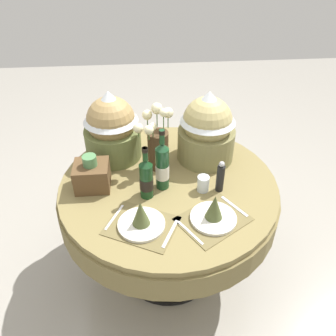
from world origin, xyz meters
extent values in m
plane|color=#9E998E|center=(0.00, 0.00, 0.00)|extent=(8.00, 8.00, 0.00)
cylinder|color=olive|center=(0.00, 0.00, 0.75)|extent=(1.27, 1.27, 0.04)
cylinder|color=olive|center=(0.00, 0.00, 0.65)|extent=(1.29, 1.29, 0.16)
cylinder|color=black|center=(0.00, 0.00, 0.38)|extent=(0.12, 0.12, 0.70)
cylinder|color=black|center=(0.00, 0.00, 0.01)|extent=(0.65, 0.65, 0.03)
cube|color=brown|center=(-0.16, -0.33, 0.77)|extent=(0.42, 0.38, 0.00)
cylinder|color=silver|center=(-0.16, -0.33, 0.78)|extent=(0.24, 0.24, 0.02)
cone|color=#4C562D|center=(-0.16, -0.33, 0.86)|extent=(0.09, 0.09, 0.14)
cube|color=silver|center=(-0.30, -0.27, 0.78)|extent=(0.09, 0.18, 0.00)
cube|color=silver|center=(-0.03, -0.40, 0.78)|extent=(0.10, 0.18, 0.00)
cube|color=brown|center=(0.20, -0.32, 0.77)|extent=(0.43, 0.40, 0.00)
cylinder|color=silver|center=(0.20, -0.32, 0.78)|extent=(0.24, 0.24, 0.02)
cone|color=#4C562D|center=(0.20, -0.32, 0.86)|extent=(0.09, 0.09, 0.14)
cube|color=silver|center=(0.07, -0.40, 0.78)|extent=(0.11, 0.17, 0.00)
cube|color=silver|center=(0.33, -0.24, 0.78)|extent=(0.11, 0.17, 0.00)
cylinder|color=#47331E|center=(-0.05, 0.16, 0.89)|extent=(0.12, 0.12, 0.24)
sphere|color=beige|center=(-0.05, 0.23, 1.13)|extent=(0.07, 0.07, 0.07)
cylinder|color=#4C7038|center=(-0.05, 0.23, 1.06)|extent=(0.01, 0.01, 0.10)
sphere|color=beige|center=(-0.16, 0.13, 1.07)|extent=(0.06, 0.06, 0.06)
cylinder|color=#4C7038|center=(-0.16, 0.13, 1.03)|extent=(0.01, 0.01, 0.04)
sphere|color=beige|center=(-0.08, 0.12, 1.08)|extent=(0.05, 0.05, 0.05)
cylinder|color=#4C7038|center=(-0.08, 0.12, 1.04)|extent=(0.01, 0.01, 0.05)
sphere|color=beige|center=(-0.10, 0.09, 1.07)|extent=(0.05, 0.05, 0.05)
cylinder|color=#4C7038|center=(-0.10, 0.09, 1.03)|extent=(0.01, 0.01, 0.04)
sphere|color=beige|center=(0.02, 0.21, 1.11)|extent=(0.06, 0.06, 0.06)
cylinder|color=#4C7038|center=(0.02, 0.21, 1.05)|extent=(0.01, 0.01, 0.08)
sphere|color=beige|center=(-0.02, 0.15, 1.15)|extent=(0.05, 0.05, 0.05)
cylinder|color=#4C7038|center=(-0.02, 0.15, 1.07)|extent=(0.01, 0.01, 0.13)
sphere|color=beige|center=(-0.10, 0.24, 1.09)|extent=(0.06, 0.06, 0.06)
cylinder|color=#4C7038|center=(-0.10, 0.24, 1.04)|extent=(0.01, 0.01, 0.06)
cylinder|color=#143819|center=(-0.13, -0.11, 0.88)|extent=(0.07, 0.07, 0.21)
cylinder|color=black|center=(-0.13, -0.11, 0.86)|extent=(0.08, 0.08, 0.07)
cone|color=#143819|center=(-0.13, -0.11, 1.00)|extent=(0.07, 0.07, 0.03)
cylinder|color=#143819|center=(-0.13, -0.11, 1.05)|extent=(0.03, 0.03, 0.08)
cylinder|color=black|center=(-0.13, -0.11, 1.08)|extent=(0.03, 0.03, 0.02)
cylinder|color=#194223|center=(-0.04, -0.03, 0.90)|extent=(0.08, 0.08, 0.26)
cylinder|color=silver|center=(-0.04, -0.03, 0.88)|extent=(0.08, 0.08, 0.09)
cone|color=#194223|center=(-0.04, -0.03, 1.05)|extent=(0.08, 0.08, 0.03)
cylinder|color=#194223|center=(-0.04, -0.03, 1.10)|extent=(0.03, 0.03, 0.08)
cylinder|color=black|center=(-0.04, -0.03, 1.13)|extent=(0.03, 0.03, 0.02)
cylinder|color=silver|center=(0.19, -0.09, 0.82)|extent=(0.07, 0.07, 0.09)
cylinder|color=black|center=(0.28, -0.09, 0.85)|extent=(0.04, 0.04, 0.17)
sphere|color=#B7B7BC|center=(0.28, -0.09, 0.95)|extent=(0.03, 0.03, 0.03)
cylinder|color=olive|center=(-0.32, 0.31, 0.87)|extent=(0.35, 0.35, 0.19)
sphere|color=#9E7F4C|center=(-0.32, 0.31, 1.02)|extent=(0.30, 0.30, 0.30)
cone|color=silver|center=(-0.32, 0.31, 1.12)|extent=(0.33, 0.33, 0.19)
cylinder|color=olive|center=(0.25, 0.24, 0.87)|extent=(0.35, 0.35, 0.20)
sphere|color=tan|center=(0.25, 0.24, 1.03)|extent=(0.30, 0.30, 0.30)
cone|color=silver|center=(0.25, 0.24, 1.13)|extent=(0.34, 0.34, 0.19)
cube|color=brown|center=(-0.43, 0.00, 0.85)|extent=(0.19, 0.17, 0.15)
cylinder|color=#4C7F4C|center=(-0.43, 0.00, 0.95)|extent=(0.08, 0.08, 0.06)
camera|label=1|loc=(-0.13, -1.56, 2.06)|focal=37.09mm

